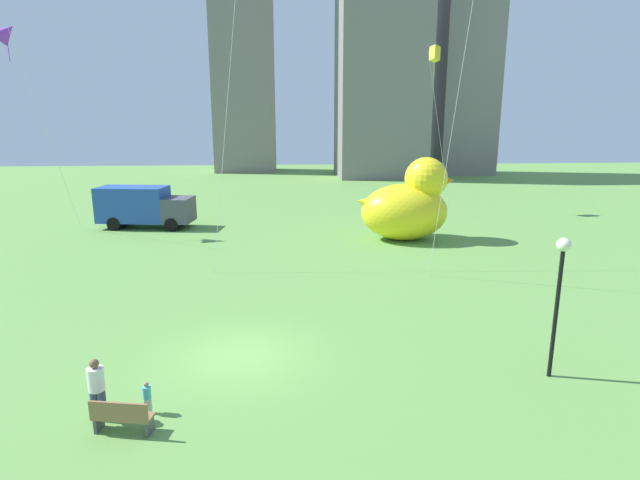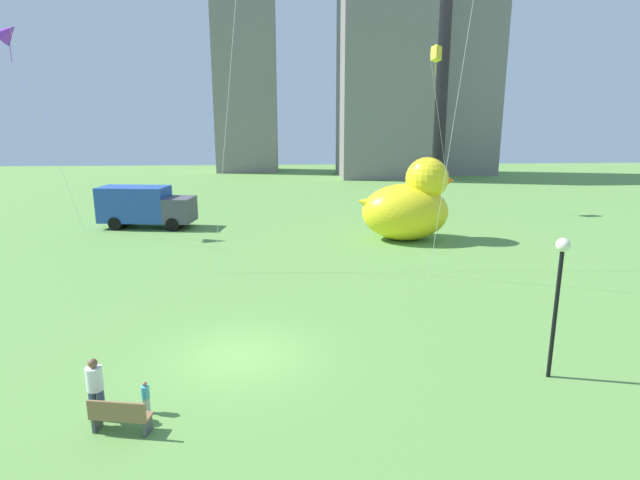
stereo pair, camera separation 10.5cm
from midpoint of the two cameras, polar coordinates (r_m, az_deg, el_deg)
name	(u,v)px [view 1 (the left image)]	position (r m, az deg, el deg)	size (l,w,h in m)	color
ground_plane	(241,356)	(16.86, -9.05, -12.71)	(140.00, 140.00, 0.00)	#639847
park_bench	(122,416)	(13.70, -21.59, -17.90)	(1.50, 0.70, 0.90)	olive
person_adult	(97,387)	(14.27, -23.97, -14.79)	(0.40, 0.40, 1.64)	#38476B
person_child	(147,396)	(14.29, -19.03, -16.22)	(0.21, 0.21, 0.88)	silver
giant_inflatable_duck	(408,205)	(32.01, 9.73, 3.88)	(6.19, 3.97, 5.13)	yellow
lamppost	(560,279)	(15.81, 25.14, -3.94)	(0.39, 0.39, 4.19)	black
box_truck	(144,207)	(37.28, -19.25, 3.52)	(6.63, 3.12, 2.85)	#264CA5
city_skyline	(356,47)	(71.55, 4.03, 20.77)	(37.99, 16.06, 39.62)	gray
kite_yellow	(435,55)	(42.45, 12.69, 19.61)	(2.60, 2.18, 12.94)	silver
kite_purple	(6,32)	(38.26, -31.81, 19.17)	(3.44, 4.01, 13.28)	silver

